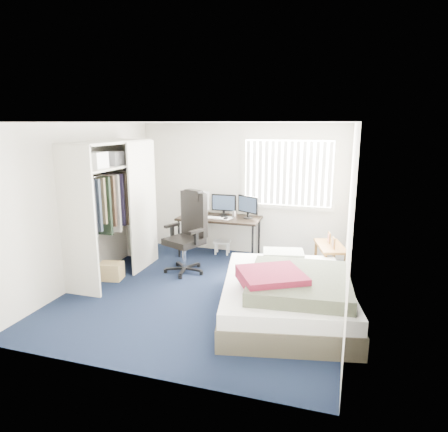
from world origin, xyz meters
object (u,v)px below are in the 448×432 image
office_chair (188,241)px  bed (287,293)px  nightstand (330,249)px  desk (220,215)px

office_chair → bed: office_chair is taller
office_chair → nightstand: (2.34, 0.42, -0.05)m
desk → bed: bearing=-52.7°
desk → bed: 2.66m
nightstand → bed: bearing=-107.1°
desk → bed: (1.59, -2.08, -0.49)m
desk → nightstand: desk is taller
desk → bed: size_ratio=0.63×
nightstand → desk: bearing=165.8°
nightstand → bed: size_ratio=0.35×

